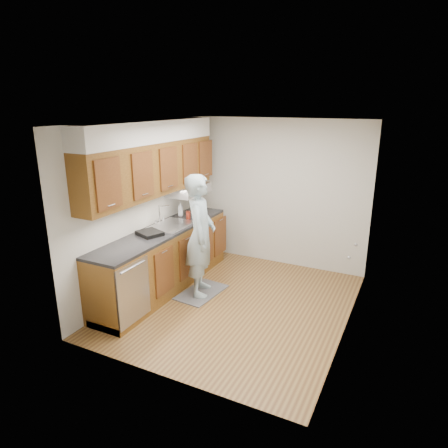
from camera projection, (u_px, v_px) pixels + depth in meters
name	position (u px, v px, depth m)	size (l,w,h in m)	color
floor	(236.00, 304.00, 5.66)	(3.50, 3.50, 0.00)	olive
ceiling	(238.00, 123.00, 4.92)	(3.50, 3.50, 0.00)	white
wall_left	(145.00, 207.00, 5.93)	(0.02, 3.50, 2.50)	beige
wall_right	(354.00, 236.00, 4.65)	(0.02, 3.50, 2.50)	beige
wall_back	(280.00, 193.00, 6.79)	(3.00, 0.02, 2.50)	beige
counter	(164.00, 258.00, 6.02)	(0.64, 2.80, 1.30)	brown
upper_cabinets	(154.00, 160.00, 5.69)	(0.47, 2.80, 1.21)	brown
closet_door	(355.00, 246.00, 4.98)	(0.02, 1.22, 2.05)	silver
floor_mat	(201.00, 292.00, 5.99)	(0.48, 0.82, 0.02)	slate
person	(200.00, 228.00, 5.69)	(0.71, 0.48, 2.02)	#92A9B2
soap_bottle_a	(180.00, 209.00, 6.56)	(0.09, 0.09, 0.24)	white
soap_bottle_b	(197.00, 210.00, 6.58)	(0.09, 0.09, 0.19)	white
soda_can	(188.00, 215.00, 6.40)	(0.07, 0.07, 0.13)	#A52E1C
dish_rack	(150.00, 233.00, 5.64)	(0.34, 0.29, 0.05)	black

